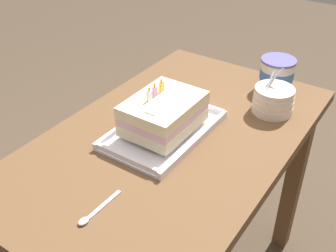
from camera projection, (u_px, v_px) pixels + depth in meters
name	position (u px, v px, depth m)	size (l,w,h in m)	color
dining_table	(171.00, 169.00, 1.30)	(1.09, 0.65, 0.76)	brown
foil_tray	(164.00, 131.00, 1.25)	(0.36, 0.23, 0.02)	silver
birthday_cake	(164.00, 112.00, 1.21)	(0.23, 0.17, 0.14)	beige
bowl_stack	(273.00, 100.00, 1.33)	(0.13, 0.13, 0.14)	silver
ice_cream_tub	(277.00, 74.00, 1.44)	(0.12, 0.12, 0.11)	silver
serving_spoon_near_tray	(91.00, 215.00, 0.97)	(0.14, 0.02, 0.01)	silver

